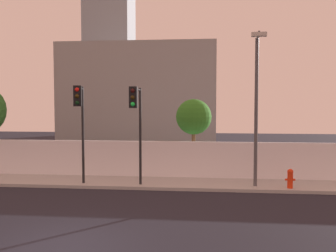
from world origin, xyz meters
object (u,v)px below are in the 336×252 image
Objects in this scene: traffic_light_right at (137,114)px; street_lamp_curbside at (257,99)px; fire_hydrant at (290,178)px; traffic_light_left at (80,113)px; roadside_tree_midleft at (194,117)px.

street_lamp_curbside is at bearing 7.77° from traffic_light_right.
street_lamp_curbside is at bearing 178.82° from fire_hydrant.
traffic_light_right is at bearing -3.25° from traffic_light_left.
street_lamp_curbside reaches higher than fire_hydrant.
street_lamp_curbside reaches higher than traffic_light_left.
street_lamp_curbside reaches higher than traffic_light_right.
traffic_light_right is 5.20× the size of fire_hydrant.
traffic_light_left reaches higher than roadside_tree_midleft.
traffic_light_right is at bearing -174.20° from fire_hydrant.
traffic_light_right is 0.67× the size of street_lamp_curbside.
roadside_tree_midleft is at bearing 37.60° from traffic_light_left.
traffic_light_left is at bearing -175.86° from street_lamp_curbside.
fire_hydrant is (1.49, -0.03, -3.47)m from street_lamp_curbside.
traffic_light_right is 4.59m from roadside_tree_midleft.
traffic_light_left is 0.68× the size of street_lamp_curbside.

